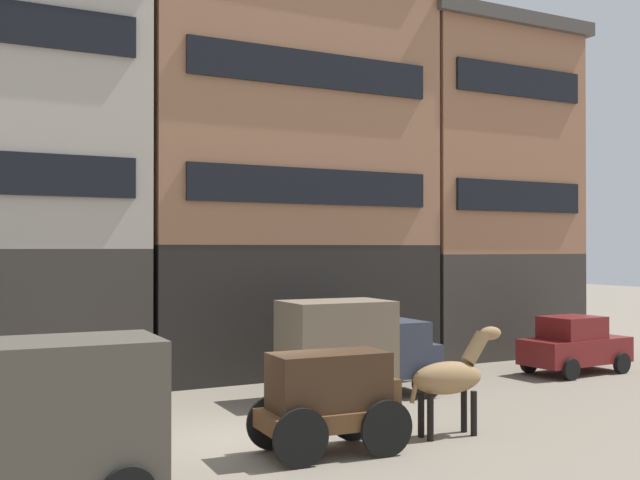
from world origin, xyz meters
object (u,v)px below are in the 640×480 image
sedan_parked_curb (575,345)px  cargo_wagon (331,395)px  delivery_truck_near (355,345)px  delivery_truck_far (25,421)px  pedestrian_officer (418,348)px  draft_horse (451,376)px

sedan_parked_curb → cargo_wagon: bearing=-158.0°
cargo_wagon → delivery_truck_near: 5.65m
delivery_truck_far → sedan_parked_curb: 18.17m
delivery_truck_near → delivery_truck_far: (-9.06, -5.47, 0.00)m
sedan_parked_curb → pedestrian_officer: size_ratio=2.11×
cargo_wagon → delivery_truck_near: size_ratio=0.68×
pedestrian_officer → draft_horse: bearing=-119.6°
delivery_truck_near → sedan_parked_curb: 8.26m
cargo_wagon → draft_horse: draft_horse is taller
draft_horse → delivery_truck_near: delivery_truck_near is taller
draft_horse → sedan_parked_curb: (8.59, 4.67, -0.36)m
delivery_truck_far → sedan_parked_curb: delivery_truck_far is taller
cargo_wagon → sedan_parked_curb: size_ratio=0.79×
sedan_parked_curb → pedestrian_officer: 5.37m
cargo_wagon → pedestrian_officer: 8.68m
delivery_truck_far → delivery_truck_near: bearing=31.1°
delivery_truck_far → pedestrian_officer: (12.08, 6.83, -0.44)m
draft_horse → pedestrian_officer: bearing=60.4°
draft_horse → pedestrian_officer: draft_horse is taller
delivery_truck_near → draft_horse: bearing=-94.3°
draft_horse → delivery_truck_far: 8.76m
cargo_wagon → pedestrian_officer: cargo_wagon is taller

